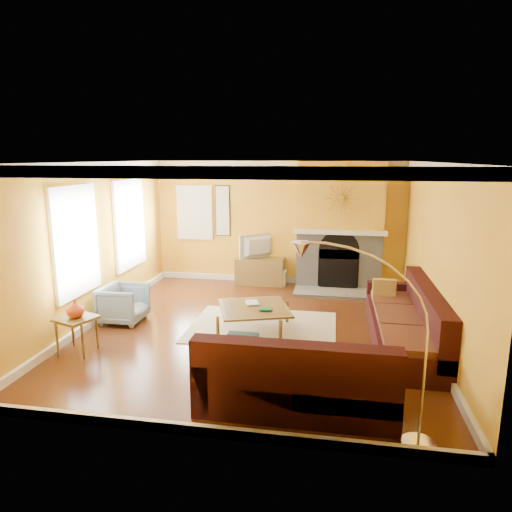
% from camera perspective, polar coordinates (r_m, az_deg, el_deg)
% --- Properties ---
extents(floor, '(5.50, 6.00, 0.02)m').
position_cam_1_polar(floor, '(7.60, -0.18, -9.26)').
color(floor, '#5F2E14').
rests_on(floor, ground).
extents(ceiling, '(5.50, 6.00, 0.02)m').
position_cam_1_polar(ceiling, '(7.07, -0.20, 11.72)').
color(ceiling, white).
rests_on(ceiling, ground).
extents(wall_back, '(5.50, 0.02, 2.70)m').
position_cam_1_polar(wall_back, '(10.15, 2.77, 4.15)').
color(wall_back, gold).
rests_on(wall_back, ground).
extents(wall_front, '(5.50, 0.02, 2.70)m').
position_cam_1_polar(wall_front, '(4.38, -7.10, -6.84)').
color(wall_front, gold).
rests_on(wall_front, ground).
extents(wall_left, '(0.02, 6.00, 2.70)m').
position_cam_1_polar(wall_left, '(8.15, -19.68, 1.45)').
color(wall_left, gold).
rests_on(wall_left, ground).
extents(wall_right, '(0.02, 6.00, 2.70)m').
position_cam_1_polar(wall_right, '(7.27, 21.77, 0.06)').
color(wall_right, gold).
rests_on(wall_right, ground).
extents(baseboard, '(5.50, 6.00, 0.12)m').
position_cam_1_polar(baseboard, '(7.57, -0.18, -8.76)').
color(baseboard, white).
rests_on(baseboard, floor).
extents(crown_molding, '(5.50, 6.00, 0.12)m').
position_cam_1_polar(crown_molding, '(7.07, -0.20, 11.15)').
color(crown_molding, white).
rests_on(crown_molding, ceiling).
extents(window_left_near, '(0.06, 1.22, 1.72)m').
position_cam_1_polar(window_left_near, '(9.25, -15.61, 3.86)').
color(window_left_near, white).
rests_on(window_left_near, wall_left).
extents(window_left_far, '(0.06, 1.22, 1.72)m').
position_cam_1_polar(window_left_far, '(7.60, -21.69, 1.71)').
color(window_left_far, white).
rests_on(window_left_far, wall_left).
extents(window_back, '(0.82, 0.06, 1.22)m').
position_cam_1_polar(window_back, '(10.48, -7.67, 5.42)').
color(window_back, white).
rests_on(window_back, wall_back).
extents(wall_art, '(0.34, 0.04, 1.14)m').
position_cam_1_polar(wall_art, '(10.30, -4.19, 5.66)').
color(wall_art, white).
rests_on(wall_art, wall_back).
extents(fireplace, '(1.80, 0.40, 2.70)m').
position_cam_1_polar(fireplace, '(9.87, 10.44, 3.73)').
color(fireplace, gray).
rests_on(fireplace, floor).
extents(mantel, '(1.92, 0.22, 0.08)m').
position_cam_1_polar(mantel, '(9.64, 10.43, 2.94)').
color(mantel, white).
rests_on(mantel, fireplace).
extents(hearth, '(1.80, 0.70, 0.06)m').
position_cam_1_polar(hearth, '(9.61, 10.16, -4.55)').
color(hearth, gray).
rests_on(hearth, floor).
extents(sunburst, '(0.70, 0.04, 0.70)m').
position_cam_1_polar(sunburst, '(9.57, 10.59, 7.09)').
color(sunburst, olive).
rests_on(sunburst, fireplace).
extents(rug, '(2.40, 1.80, 0.02)m').
position_cam_1_polar(rug, '(7.69, 0.84, -8.84)').
color(rug, beige).
rests_on(rug, floor).
extents(sectional_sofa, '(2.98, 3.89, 0.90)m').
position_cam_1_polar(sectional_sofa, '(6.63, 9.58, -8.47)').
color(sectional_sofa, '#341011').
rests_on(sectional_sofa, floor).
extents(coffee_table, '(1.36, 1.36, 0.42)m').
position_cam_1_polar(coffee_table, '(7.45, -0.22, -7.88)').
color(coffee_table, white).
rests_on(coffee_table, floor).
extents(media_console, '(1.06, 0.48, 0.59)m').
position_cam_1_polar(media_console, '(10.16, 0.50, -1.90)').
color(media_console, brown).
rests_on(media_console, floor).
extents(tv, '(0.78, 0.69, 0.53)m').
position_cam_1_polar(tv, '(10.04, 0.51, 1.19)').
color(tv, black).
rests_on(tv, media_console).
extents(subwoofer, '(0.32, 0.32, 0.32)m').
position_cam_1_polar(subwoofer, '(10.12, 2.86, -2.74)').
color(subwoofer, white).
rests_on(subwoofer, floor).
extents(armchair, '(0.72, 0.70, 0.65)m').
position_cam_1_polar(armchair, '(8.15, -16.22, -5.76)').
color(armchair, gray).
rests_on(armchair, floor).
extents(side_table, '(0.63, 0.63, 0.54)m').
position_cam_1_polar(side_table, '(7.14, -21.42, -9.17)').
color(side_table, brown).
rests_on(side_table, floor).
extents(vase, '(0.28, 0.28, 0.26)m').
position_cam_1_polar(vase, '(7.01, -21.67, -6.11)').
color(vase, '#D74D1E').
rests_on(vase, side_table).
extents(book, '(0.28, 0.32, 0.03)m').
position_cam_1_polar(book, '(7.50, -1.30, -5.91)').
color(book, white).
rests_on(book, coffee_table).
extents(arc_lamp, '(1.28, 0.36, 2.00)m').
position_cam_1_polar(arc_lamp, '(4.54, 13.61, -11.14)').
color(arc_lamp, silver).
rests_on(arc_lamp, floor).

